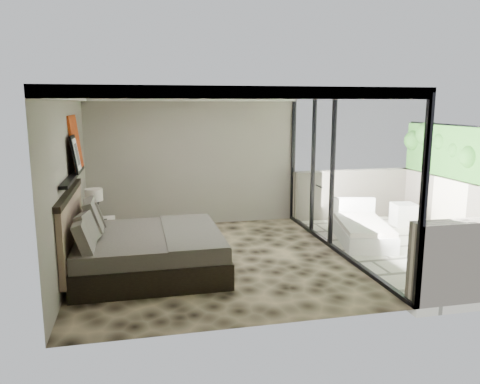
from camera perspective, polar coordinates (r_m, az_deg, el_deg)
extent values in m
plane|color=black|center=(8.04, -3.30, -8.25)|extent=(5.00, 5.00, 0.00)
cube|color=silver|center=(7.61, -3.53, 12.05)|extent=(4.50, 5.00, 0.02)
cube|color=gray|center=(10.14, -5.67, 3.80)|extent=(4.50, 0.02, 2.80)
cube|color=gray|center=(7.67, -20.16, 0.98)|extent=(0.02, 5.00, 2.80)
cube|color=white|center=(8.35, 12.02, 2.15)|extent=(0.08, 5.00, 2.80)
cube|color=#BCBAA1|center=(9.38, 20.09, -6.49)|extent=(3.00, 5.00, 0.12)
cube|color=#B4A692|center=(10.02, 26.84, -2.33)|extent=(0.30, 5.00, 1.10)
cube|color=black|center=(7.75, -19.67, 1.85)|extent=(0.12, 2.20, 0.05)
cube|color=black|center=(7.57, -10.82, -8.10)|extent=(2.25, 2.14, 0.39)
cube|color=#514C44|center=(7.48, -10.90, -5.85)|extent=(2.19, 2.08, 0.24)
cube|color=#46443C|center=(7.49, -6.01, -4.72)|extent=(0.86, 2.12, 0.03)
cube|color=#8B6E59|center=(7.48, -19.85, -4.35)|extent=(0.08, 2.24, 1.07)
cube|color=black|center=(9.03, -16.82, -4.67)|extent=(0.75, 0.75, 0.58)
cone|color=black|center=(8.95, -17.25, -2.76)|extent=(0.18, 0.18, 0.16)
cone|color=black|center=(8.91, -17.31, -1.74)|extent=(0.18, 0.18, 0.16)
cylinder|color=white|center=(8.87, -17.39, -0.32)|extent=(0.32, 0.32, 0.22)
cube|color=#B6340F|center=(8.35, -19.44, 5.75)|extent=(0.13, 0.90, 0.90)
cube|color=black|center=(7.84, -19.41, 4.36)|extent=(0.11, 0.50, 0.60)
cube|color=silver|center=(10.81, 19.36, -2.58)|extent=(0.53, 0.53, 0.48)
cube|color=white|center=(9.31, 14.67, -4.94)|extent=(1.26, 1.91, 0.31)
cube|color=white|center=(9.26, 14.73, -3.76)|extent=(1.19, 1.80, 0.09)
cube|color=white|center=(10.01, 13.64, -1.77)|extent=(0.89, 0.33, 0.38)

